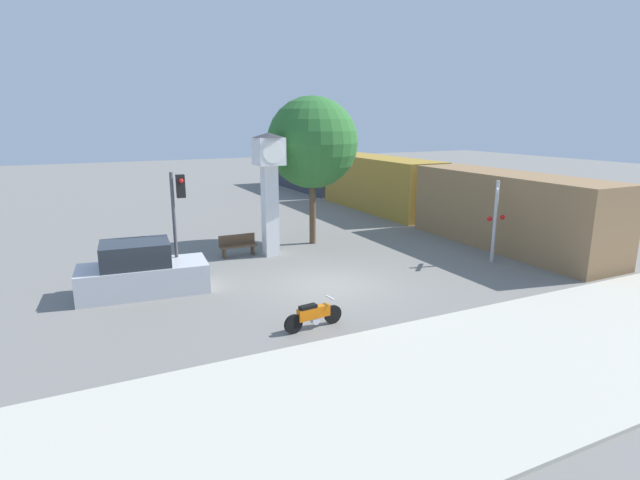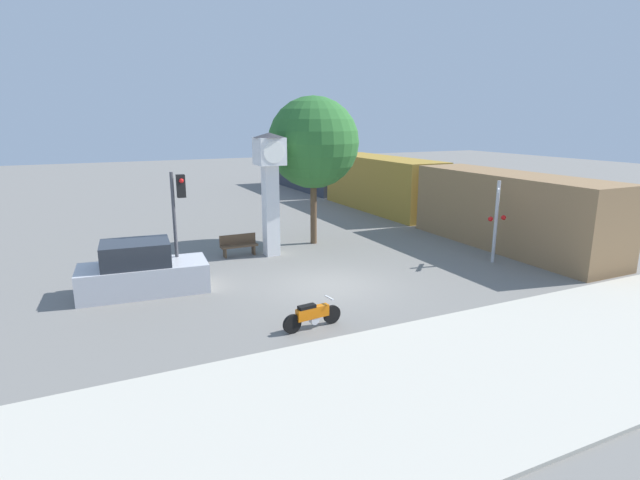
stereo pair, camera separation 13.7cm
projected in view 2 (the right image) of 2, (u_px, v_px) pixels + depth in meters
The scene contains 10 objects.
ground_plane at pixel (330, 285), 17.83m from camera, with size 120.00×120.00×0.00m, color slate.
sidewalk_strip at pixel (468, 374), 11.53m from camera, with size 36.00×6.00×0.10m.
motorcycle at pixel (312, 315), 14.06m from camera, with size 1.86×0.43×0.82m.
clock_tower at pixel (270, 176), 20.99m from camera, with size 1.36×1.36×5.24m.
freight_train at pixel (382, 184), 32.32m from camera, with size 2.80×32.16×3.40m.
traffic_light at pixel (178, 208), 17.42m from camera, with size 0.50×0.35×4.01m.
railroad_crossing_signal at pixel (496, 218), 20.28m from camera, with size 0.90×0.82×3.38m.
street_tree at pixel (313, 143), 22.77m from camera, with size 4.17×4.17×6.82m.
bench at pixel (239, 245), 21.60m from camera, with size 1.60×0.44×0.92m.
parked_car at pixel (142, 271), 16.91m from camera, with size 4.34×2.14×1.80m.
Camera 2 is at (-7.61, -15.14, 5.77)m, focal length 28.00 mm.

